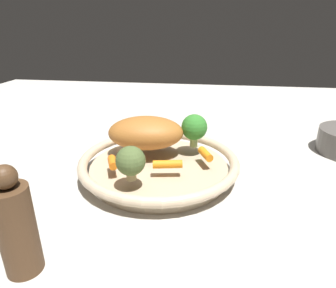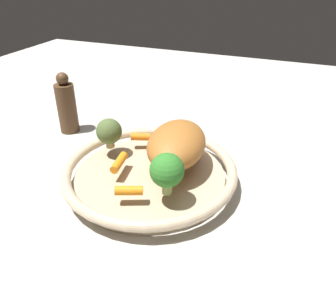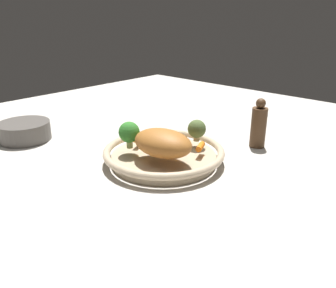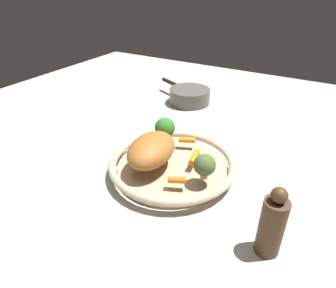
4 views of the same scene
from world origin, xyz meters
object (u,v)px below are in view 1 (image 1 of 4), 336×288
roast_chicken_piece (146,133)px  broccoli_floret_edge (131,161)px  baby_carrot_right (205,154)px  pepper_mill (16,226)px  serving_bowl (159,165)px  broccoli_floret_small (194,128)px  baby_carrot_back (168,164)px  baby_carrot_center (112,162)px

roast_chicken_piece → broccoli_floret_edge: bearing=1.5°
baby_carrot_right → pepper_mill: size_ratio=0.30×
serving_bowl → broccoli_floret_small: bearing=132.6°
baby_carrot_back → baby_carrot_center: 0.10m
serving_bowl → baby_carrot_back: baby_carrot_back is taller
serving_bowl → roast_chicken_piece: bearing=-139.2°
roast_chicken_piece → broccoli_floret_small: size_ratio=2.22×
serving_bowl → pepper_mill: bearing=-24.8°
roast_chicken_piece → pepper_mill: 0.33m
broccoli_floret_edge → serving_bowl: bearing=163.0°
baby_carrot_right → broccoli_floret_edge: size_ratio=0.74×
broccoli_floret_small → broccoli_floret_edge: 0.19m
serving_bowl → baby_carrot_right: bearing=93.7°
baby_carrot_center → pepper_mill: size_ratio=0.27×
serving_bowl → roast_chicken_piece: 0.08m
serving_bowl → baby_carrot_back: 0.06m
serving_bowl → roast_chicken_piece: roast_chicken_piece is taller
roast_chicken_piece → baby_carrot_right: size_ratio=3.54×
baby_carrot_back → pepper_mill: (0.22, -0.15, 0.02)m
baby_carrot_back → baby_carrot_center: (0.01, -0.10, 0.00)m
serving_bowl → roast_chicken_piece: (-0.04, -0.03, 0.05)m
roast_chicken_piece → baby_carrot_back: roast_chicken_piece is taller
baby_carrot_right → broccoli_floret_small: size_ratio=0.63×
pepper_mill → baby_carrot_back: bearing=146.0°
broccoli_floret_small → roast_chicken_piece: bearing=-78.1°
serving_bowl → broccoli_floret_edge: (0.10, -0.03, 0.05)m
broccoli_floret_small → pepper_mill: 0.39m
broccoli_floret_edge → broccoli_floret_small: bearing=149.0°
roast_chicken_piece → baby_carrot_center: 0.11m
baby_carrot_right → baby_carrot_center: same height
roast_chicken_piece → pepper_mill: size_ratio=1.08×
baby_carrot_center → broccoli_floret_edge: (0.04, 0.05, 0.03)m
broccoli_floret_small → broccoli_floret_edge: (0.16, -0.10, -0.01)m
baby_carrot_center → broccoli_floret_small: size_ratio=0.56×
baby_carrot_back → baby_carrot_right: same height
baby_carrot_back → broccoli_floret_edge: 0.08m
roast_chicken_piece → pepper_mill: pepper_mill is taller
baby_carrot_back → broccoli_floret_small: size_ratio=0.76×
roast_chicken_piece → broccoli_floret_edge: size_ratio=2.62×
baby_carrot_center → roast_chicken_piece: bearing=155.3°
serving_bowl → baby_carrot_center: baby_carrot_center is taller
broccoli_floret_edge → baby_carrot_center: bearing=-132.8°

